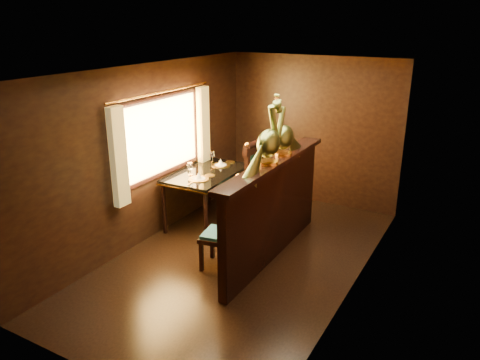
# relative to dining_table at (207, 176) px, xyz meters

# --- Properties ---
(ground) EXTENTS (5.00, 5.00, 0.00)m
(ground) POSITION_rel_dining_table_xyz_m (1.05, -0.81, -0.76)
(ground) COLOR black
(ground) RESTS_ON ground
(room_shell) EXTENTS (3.04, 5.04, 2.52)m
(room_shell) POSITION_rel_dining_table_xyz_m (0.97, -0.79, 0.82)
(room_shell) COLOR black
(room_shell) RESTS_ON ground
(partition) EXTENTS (0.26, 2.70, 1.36)m
(partition) POSITION_rel_dining_table_xyz_m (1.37, -0.51, -0.05)
(partition) COLOR black
(partition) RESTS_ON ground
(dining_table) EXTENTS (0.90, 1.45, 1.04)m
(dining_table) POSITION_rel_dining_table_xyz_m (0.00, 0.00, 0.00)
(dining_table) COLOR black
(dining_table) RESTS_ON ground
(chair_left) EXTENTS (0.52, 0.54, 1.24)m
(chair_left) POSITION_rel_dining_table_xyz_m (1.02, -1.08, -0.12)
(chair_left) COLOR black
(chair_left) RESTS_ON ground
(chair_right) EXTENTS (0.52, 0.56, 1.39)m
(chair_right) POSITION_rel_dining_table_xyz_m (0.62, 0.24, -0.04)
(chair_right) COLOR black
(chair_right) RESTS_ON ground
(peacock_left) EXTENTS (0.27, 0.71, 0.84)m
(peacock_left) POSITION_rel_dining_table_xyz_m (1.38, -0.70, 1.02)
(peacock_left) COLOR #1A4E2F
(peacock_left) RESTS_ON partition
(peacock_right) EXTENTS (0.24, 0.64, 0.77)m
(peacock_right) POSITION_rel_dining_table_xyz_m (1.38, -0.24, 0.98)
(peacock_right) COLOR #1A4E2F
(peacock_right) RESTS_ON partition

